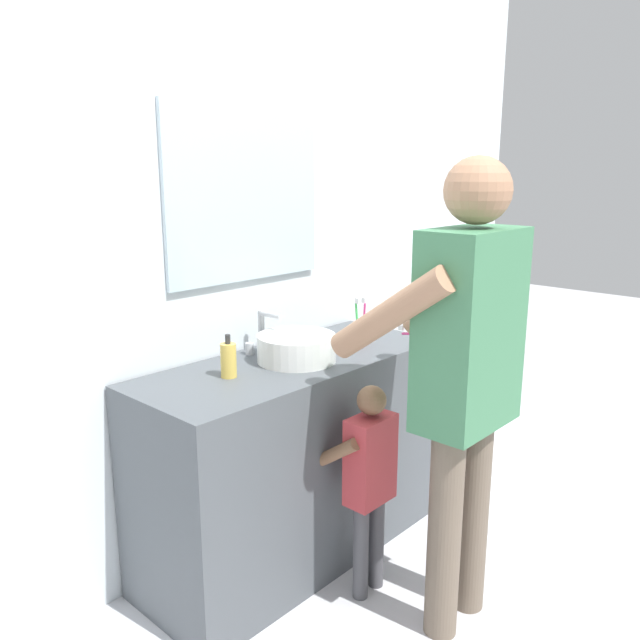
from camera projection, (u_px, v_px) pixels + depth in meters
ground_plane at (347, 578)px, 2.61m from camera, size 14.00×14.00×0.00m
back_wall at (239, 238)px, 2.70m from camera, size 4.40×0.10×2.70m
vanity_cabinet at (294, 458)px, 2.70m from camera, size 1.38×0.54×0.88m
sink_basin at (296, 347)px, 2.57m from camera, size 0.32×0.32×0.11m
faucet at (263, 333)px, 2.70m from camera, size 0.18×0.14×0.18m
toothbrush_cup at (360, 331)px, 2.84m from camera, size 0.07×0.07×0.21m
soap_bottle at (228, 360)px, 2.37m from camera, size 0.06×0.06×0.17m
child_toddler at (368, 472)px, 2.42m from camera, size 0.27×0.27×0.86m
adult_parent at (464, 359)px, 2.16m from camera, size 0.52×0.55×1.68m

